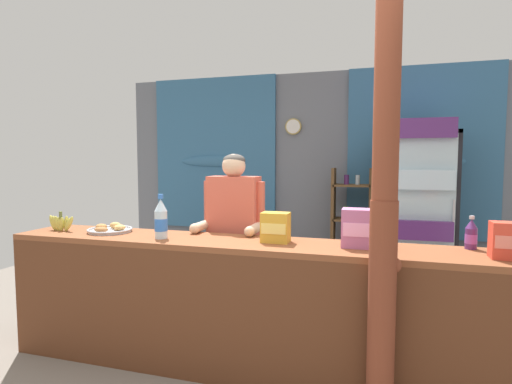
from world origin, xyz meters
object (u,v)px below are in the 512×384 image
at_px(drink_fridge, 416,200).
at_px(soda_bottle_water, 161,220).
at_px(snack_box_wafer, 361,228).
at_px(snack_box_crackers, 509,241).
at_px(banana_bunch, 61,224).
at_px(shopkeeper, 234,224).
at_px(soda_bottle_grape_soda, 471,235).
at_px(pastry_tray, 110,229).
at_px(timber_post, 384,210).
at_px(snack_box_choco_powder, 276,227).
at_px(bottle_shelf_rack, 351,223).
at_px(stall_counter, 237,296).
at_px(plastic_lawn_chair, 223,244).

relative_size(drink_fridge, soda_bottle_water, 5.98).
xyz_separation_m(soda_bottle_water, snack_box_wafer, (1.39, 0.10, -0.01)).
xyz_separation_m(snack_box_crackers, banana_bunch, (-3.14, 0.03, -0.05)).
relative_size(snack_box_crackers, banana_bunch, 0.78).
bearing_deg(shopkeeper, soda_bottle_grape_soda, -8.45).
bearing_deg(snack_box_crackers, pastry_tray, 178.27).
distance_m(shopkeeper, banana_bunch, 1.38).
height_order(timber_post, snack_box_wafer, timber_post).
distance_m(drink_fridge, snack_box_crackers, 2.17).
relative_size(timber_post, snack_box_choco_powder, 12.42).
distance_m(bottle_shelf_rack, snack_box_wafer, 2.40).
height_order(snack_box_crackers, snack_box_choco_powder, snack_box_crackers).
distance_m(stall_counter, timber_post, 1.16).
bearing_deg(pastry_tray, snack_box_wafer, -0.14).
relative_size(soda_bottle_water, soda_bottle_grape_soda, 1.50).
bearing_deg(stall_counter, timber_post, -14.01).
relative_size(soda_bottle_grape_soda, snack_box_choco_powder, 1.04).
xyz_separation_m(plastic_lawn_chair, banana_bunch, (-0.66, -1.86, 0.50)).
height_order(drink_fridge, snack_box_choco_powder, drink_fridge).
distance_m(snack_box_choco_powder, banana_bunch, 1.75).
relative_size(shopkeeper, soda_bottle_grape_soda, 7.25).
height_order(shopkeeper, soda_bottle_water, shopkeeper).
relative_size(soda_bottle_grape_soda, pastry_tray, 0.62).
xyz_separation_m(bottle_shelf_rack, soda_bottle_grape_soda, (0.88, -2.22, 0.30)).
distance_m(snack_box_crackers, banana_bunch, 3.14).
distance_m(soda_bottle_grape_soda, snack_box_crackers, 0.27).
xyz_separation_m(plastic_lawn_chair, snack_box_wafer, (1.66, -1.80, 0.56)).
height_order(shopkeeper, banana_bunch, shopkeeper).
height_order(stall_counter, snack_box_choco_powder, snack_box_choco_powder).
bearing_deg(soda_bottle_grape_soda, bottle_shelf_rack, 111.52).
relative_size(shopkeeper, snack_box_wafer, 6.19).
relative_size(bottle_shelf_rack, pastry_tray, 4.09).
height_order(plastic_lawn_chair, banana_bunch, banana_bunch).
xyz_separation_m(bottle_shelf_rack, plastic_lawn_chair, (-1.46, -0.57, -0.23)).
xyz_separation_m(snack_box_wafer, banana_bunch, (-2.32, -0.05, -0.07)).
height_order(snack_box_wafer, pastry_tray, snack_box_wafer).
relative_size(plastic_lawn_chair, snack_box_crackers, 4.07).
height_order(snack_box_choco_powder, pastry_tray, snack_box_choco_powder).
height_order(soda_bottle_water, snack_box_crackers, soda_bottle_water).
relative_size(stall_counter, banana_bunch, 13.04).
distance_m(drink_fridge, snack_box_choco_powder, 2.33).
xyz_separation_m(soda_bottle_water, pastry_tray, (-0.51, 0.11, -0.11)).
relative_size(plastic_lawn_chair, snack_box_choco_powder, 4.18).
relative_size(snack_box_choco_powder, banana_bunch, 0.76).
xyz_separation_m(timber_post, drink_fridge, (0.36, 2.44, -0.16)).
relative_size(shopkeeper, snack_box_crackers, 7.30).
relative_size(snack_box_crackers, snack_box_wafer, 0.85).
xyz_separation_m(shopkeeper, soda_bottle_grape_soda, (1.69, -0.25, 0.05)).
relative_size(drink_fridge, bottle_shelf_rack, 1.37).
bearing_deg(banana_bunch, snack_box_wafer, 1.28).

